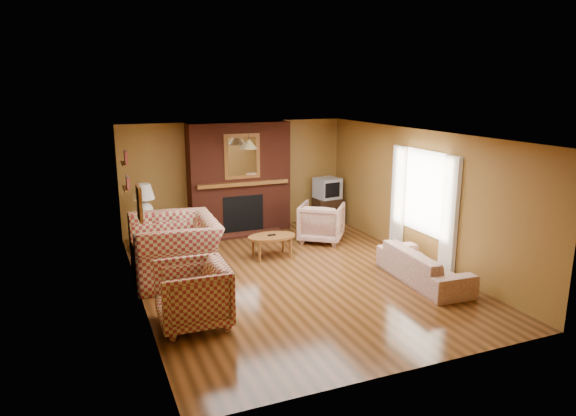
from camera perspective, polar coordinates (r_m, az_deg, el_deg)
name	(u,v)px	position (r m, az deg, el deg)	size (l,w,h in m)	color
floor	(293,276)	(8.82, 0.51, -7.54)	(6.50, 6.50, 0.00)	#3F230D
ceiling	(293,134)	(8.26, 0.55, 8.19)	(6.50, 6.50, 0.00)	white
wall_back	(236,176)	(11.46, -5.81, 3.56)	(6.50, 6.50, 0.00)	olive
wall_front	(410,272)	(5.73, 13.36, -6.93)	(6.50, 6.50, 0.00)	olive
wall_left	(136,222)	(7.86, -16.52, -1.54)	(6.50, 6.50, 0.00)	olive
wall_right	(418,195)	(9.69, 14.29, 1.38)	(6.50, 6.50, 0.00)	olive
fireplace	(239,179)	(11.22, -5.42, 3.26)	(2.20, 0.82, 2.40)	#4D1C10
window_right	(423,202)	(9.52, 14.74, 0.68)	(0.10, 1.85, 2.00)	beige
bookshelf	(126,171)	(9.63, -17.59, 3.91)	(0.09, 0.55, 0.71)	brown
botanical_print	(139,203)	(7.49, -16.19, 0.51)	(0.05, 0.40, 0.50)	brown
pendant_light	(249,144)	(10.45, -4.41, 7.06)	(0.36, 0.36, 0.48)	black
plaid_loveseat	(175,249)	(8.76, -12.46, -4.45)	(1.57, 1.38, 1.02)	maroon
plaid_armchair	(193,295)	(7.08, -10.56, -9.45)	(0.92, 0.95, 0.86)	maroon
floral_sofa	(424,266)	(8.78, 14.83, -6.20)	(1.87, 0.73, 0.55)	beige
floral_armchair	(322,222)	(10.64, 3.75, -1.60)	(0.85, 0.88, 0.80)	beige
coffee_table	(272,238)	(9.62, -1.83, -3.36)	(0.92, 0.57, 0.45)	brown
side_table	(146,234)	(10.49, -15.48, -2.82)	(0.46, 0.46, 0.61)	brown
table_lamp	(144,200)	(10.32, -15.73, 0.89)	(0.42, 0.42, 0.70)	silver
tv_stand	(327,211)	(11.98, 4.35, -0.33)	(0.57, 0.52, 0.62)	black
crt_tv	(327,188)	(11.85, 4.41, 2.23)	(0.58, 0.58, 0.47)	#9C9FA3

